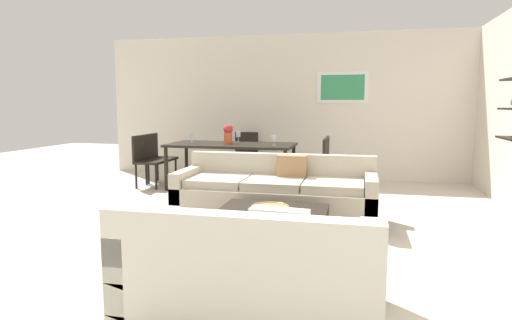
# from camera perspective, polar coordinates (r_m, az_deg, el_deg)

# --- Properties ---
(ground_plane) EXTENTS (18.00, 18.00, 0.00)m
(ground_plane) POSITION_cam_1_polar(r_m,az_deg,el_deg) (5.14, 0.92, -8.65)
(ground_plane) COLOR beige
(back_wall_unit) EXTENTS (8.40, 0.09, 2.70)m
(back_wall_unit) POSITION_cam_1_polar(r_m,az_deg,el_deg) (8.39, 8.24, 6.84)
(back_wall_unit) COLOR silver
(back_wall_unit) RESTS_ON ground
(sofa_beige) EXTENTS (2.37, 0.90, 0.78)m
(sofa_beige) POSITION_cam_1_polar(r_m,az_deg,el_deg) (5.37, 2.58, -4.74)
(sofa_beige) COLOR #B2A893
(sofa_beige) RESTS_ON ground
(loveseat_white) EXTENTS (1.68, 0.90, 0.78)m
(loveseat_white) POSITION_cam_1_polar(r_m,az_deg,el_deg) (3.02, -0.62, -14.45)
(loveseat_white) COLOR silver
(loveseat_white) RESTS_ON ground
(coffee_table) EXTENTS (1.06, 1.03, 0.38)m
(coffee_table) POSITION_cam_1_polar(r_m,az_deg,el_deg) (4.29, 1.80, -9.26)
(coffee_table) COLOR black
(coffee_table) RESTS_ON ground
(decorative_bowl) EXTENTS (0.36, 0.36, 0.08)m
(decorative_bowl) POSITION_cam_1_polar(r_m,az_deg,el_deg) (4.19, 1.84, -6.38)
(decorative_bowl) COLOR #99844C
(decorative_bowl) RESTS_ON coffee_table
(dining_table) EXTENTS (2.08, 0.98, 0.75)m
(dining_table) POSITION_cam_1_polar(r_m,az_deg,el_deg) (7.33, -3.21, 1.63)
(dining_table) COLOR black
(dining_table) RESTS_ON ground
(dining_chair_left_far) EXTENTS (0.44, 0.44, 0.88)m
(dining_chair_left_far) POSITION_cam_1_polar(r_m,az_deg,el_deg) (8.08, -12.63, 0.68)
(dining_chair_left_far) COLOR black
(dining_chair_left_far) RESTS_ON ground
(dining_chair_right_far) EXTENTS (0.44, 0.44, 0.88)m
(dining_chair_right_far) POSITION_cam_1_polar(r_m,az_deg,el_deg) (7.29, 8.27, 0.09)
(dining_chair_right_far) COLOR black
(dining_chair_right_far) RESTS_ON ground
(dining_chair_left_near) EXTENTS (0.44, 0.44, 0.88)m
(dining_chair_left_near) POSITION_cam_1_polar(r_m,az_deg,el_deg) (7.69, -14.07, 0.31)
(dining_chair_left_near) COLOR black
(dining_chair_left_near) RESTS_ON ground
(dining_chair_head) EXTENTS (0.44, 0.44, 0.88)m
(dining_chair_head) POSITION_cam_1_polar(r_m,az_deg,el_deg) (8.21, -1.41, 0.96)
(dining_chair_head) COLOR black
(dining_chair_head) RESTS_ON ground
(dining_chair_right_near) EXTENTS (0.44, 0.44, 0.88)m
(dining_chair_right_near) POSITION_cam_1_polar(r_m,az_deg,el_deg) (6.86, 7.93, -0.36)
(dining_chair_right_near) COLOR black
(dining_chair_right_near) RESTS_ON ground
(wine_glass_head) EXTENTS (0.08, 0.08, 0.18)m
(wine_glass_head) POSITION_cam_1_polar(r_m,az_deg,el_deg) (7.72, -2.31, 3.31)
(wine_glass_head) COLOR silver
(wine_glass_head) RESTS_ON dining_table
(wine_glass_right_near) EXTENTS (0.07, 0.07, 0.15)m
(wine_glass_right_near) POSITION_cam_1_polar(r_m,az_deg,el_deg) (7.02, 2.37, 2.77)
(wine_glass_right_near) COLOR silver
(wine_glass_right_near) RESTS_ON dining_table
(wine_glass_left_far) EXTENTS (0.07, 0.07, 0.16)m
(wine_glass_left_far) POSITION_cam_1_polar(r_m,az_deg,el_deg) (7.67, -8.33, 3.11)
(wine_glass_left_far) COLOR silver
(wine_glass_left_far) RESTS_ON dining_table
(centerpiece_vase) EXTENTS (0.16, 0.16, 0.32)m
(centerpiece_vase) POSITION_cam_1_polar(r_m,az_deg,el_deg) (7.35, -3.63, 3.47)
(centerpiece_vase) COLOR #D85933
(centerpiece_vase) RESTS_ON dining_table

